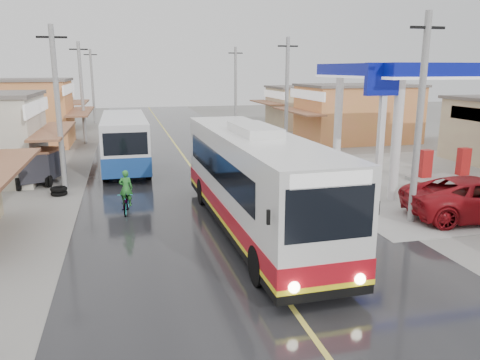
{
  "coord_description": "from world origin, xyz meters",
  "views": [
    {
      "loc": [
        -3.91,
        -15.6,
        5.96
      ],
      "look_at": [
        0.53,
        2.21,
        1.56
      ],
      "focal_mm": 35.0,
      "sensor_mm": 36.0,
      "label": 1
    }
  ],
  "objects_px": {
    "cyclist": "(127,199)",
    "second_bus": "(125,141)",
    "tyre_stack": "(59,191)",
    "coach_bus": "(253,181)",
    "tricycle_near": "(28,166)",
    "tricycle_far": "(44,164)"
  },
  "relations": [
    {
      "from": "second_bus",
      "to": "cyclist",
      "type": "xyz_separation_m",
      "value": [
        -0.07,
        -9.37,
        -1.08
      ]
    },
    {
      "from": "tyre_stack",
      "to": "tricycle_far",
      "type": "bearing_deg",
      "value": 109.47
    },
    {
      "from": "tricycle_far",
      "to": "tyre_stack",
      "type": "height_order",
      "value": "tricycle_far"
    },
    {
      "from": "cyclist",
      "to": "second_bus",
      "type": "bearing_deg",
      "value": 95.37
    },
    {
      "from": "cyclist",
      "to": "tricycle_near",
      "type": "relative_size",
      "value": 0.7
    },
    {
      "from": "second_bus",
      "to": "tricycle_near",
      "type": "distance_m",
      "value": 5.96
    },
    {
      "from": "tyre_stack",
      "to": "coach_bus",
      "type": "bearing_deg",
      "value": -42.45
    },
    {
      "from": "cyclist",
      "to": "tyre_stack",
      "type": "height_order",
      "value": "cyclist"
    },
    {
      "from": "cyclist",
      "to": "tyre_stack",
      "type": "distance_m",
      "value": 4.88
    },
    {
      "from": "coach_bus",
      "to": "tricycle_far",
      "type": "xyz_separation_m",
      "value": [
        -8.74,
        9.93,
        -0.89
      ]
    },
    {
      "from": "second_bus",
      "to": "tyre_stack",
      "type": "relative_size",
      "value": 11.97
    },
    {
      "from": "coach_bus",
      "to": "second_bus",
      "type": "distance_m",
      "value": 13.52
    },
    {
      "from": "coach_bus",
      "to": "second_bus",
      "type": "height_order",
      "value": "coach_bus"
    },
    {
      "from": "cyclist",
      "to": "tyre_stack",
      "type": "relative_size",
      "value": 2.38
    },
    {
      "from": "coach_bus",
      "to": "second_bus",
      "type": "relative_size",
      "value": 1.35
    },
    {
      "from": "tricycle_near",
      "to": "tyre_stack",
      "type": "height_order",
      "value": "tricycle_near"
    },
    {
      "from": "coach_bus",
      "to": "cyclist",
      "type": "xyz_separation_m",
      "value": [
        -4.59,
        3.38,
        -1.29
      ]
    },
    {
      "from": "tricycle_far",
      "to": "tricycle_near",
      "type": "bearing_deg",
      "value": -125.92
    },
    {
      "from": "coach_bus",
      "to": "tricycle_near",
      "type": "relative_size",
      "value": 4.76
    },
    {
      "from": "tricycle_near",
      "to": "coach_bus",
      "type": "bearing_deg",
      "value": -68.56
    },
    {
      "from": "cyclist",
      "to": "tricycle_far",
      "type": "bearing_deg",
      "value": 128.18
    },
    {
      "from": "coach_bus",
      "to": "cyclist",
      "type": "distance_m",
      "value": 5.84
    }
  ]
}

